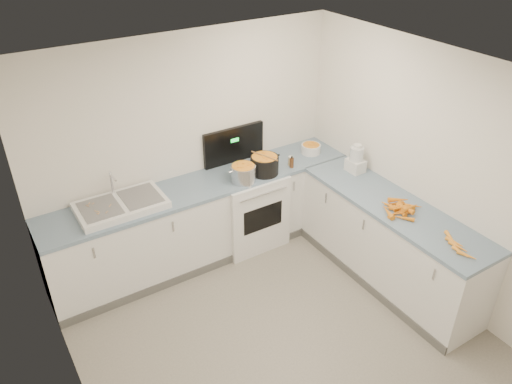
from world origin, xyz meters
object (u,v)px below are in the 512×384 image
food_processor (356,160)px  stove (247,206)px  black_pot (264,166)px  mixing_bowl (311,149)px  spice_jar (291,161)px  steel_pot (243,174)px  sink (121,205)px  extract_bottle (292,163)px

food_processor → stove: bearing=148.1°
black_pot → mixing_bowl: (0.74, 0.12, -0.04)m
stove → spice_jar: 0.73m
food_processor → steel_pot: bearing=157.6°
stove → steel_pot: stove is taller
sink → extract_bottle: bearing=-6.1°
steel_pot → stove: bearing=48.0°
steel_pot → extract_bottle: bearing=-2.8°
extract_bottle → sink: bearing=173.9°
mixing_bowl → extract_bottle: size_ratio=1.99×
stove → food_processor: bearing=-31.9°
steel_pot → black_pot: (0.29, 0.02, 0.01)m
mixing_bowl → extract_bottle: extract_bottle is taller
black_pot → extract_bottle: bearing=-8.9°
black_pot → sink: bearing=174.5°
black_pot → mixing_bowl: size_ratio=1.35×
spice_jar → food_processor: bearing=-43.5°
stove → spice_jar: (0.50, -0.14, 0.51)m
spice_jar → food_processor: (0.53, -0.50, 0.09)m
stove → extract_bottle: stove is taller
steel_pot → extract_bottle: (0.62, -0.03, -0.02)m
black_pot → spice_jar: 0.36m
sink → black_pot: size_ratio=2.74×
steel_pot → extract_bottle: steel_pot is taller
stove → steel_pot: size_ratio=4.90×
steel_pot → black_pot: bearing=4.4°
mixing_bowl → sink: bearing=179.3°
food_processor → extract_bottle: bearing=140.6°
stove → mixing_bowl: stove is taller
mixing_bowl → food_processor: 0.65m
sink → spice_jar: (1.95, -0.15, 0.01)m
black_pot → food_processor: size_ratio=0.96×
extract_bottle → spice_jar: size_ratio=1.23×
steel_pot → extract_bottle: 0.62m
black_pot → extract_bottle: size_ratio=2.69×
food_processor → mixing_bowl: bearing=102.7°
sink → spice_jar: 1.95m
steel_pot → food_processor: (1.17, -0.48, 0.06)m
sink → mixing_bowl: 2.34m
sink → spice_jar: sink is taller
stove → steel_pot: bearing=-132.0°
stove → mixing_bowl: size_ratio=5.86×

